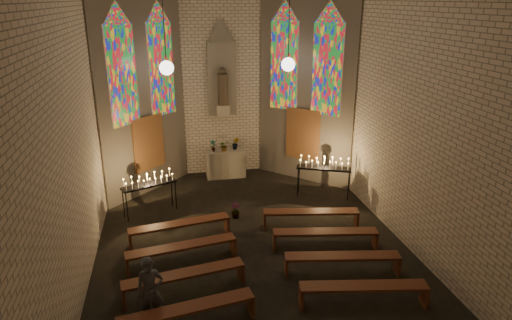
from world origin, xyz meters
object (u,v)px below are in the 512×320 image
(aisle_flower_pot, at_px, (235,211))
(votive_stand_left, at_px, (149,182))
(visitor, at_px, (150,291))
(altar, at_px, (226,163))
(votive_stand_right, at_px, (324,165))

(aisle_flower_pot, height_order, votive_stand_left, votive_stand_left)
(aisle_flower_pot, relative_size, visitor, 0.31)
(altar, distance_m, aisle_flower_pot, 3.39)
(aisle_flower_pot, distance_m, visitor, 4.91)
(votive_stand_left, bearing_deg, aisle_flower_pot, -40.18)
(altar, bearing_deg, visitor, -108.32)
(votive_stand_left, height_order, visitor, visitor)
(aisle_flower_pot, bearing_deg, altar, 87.08)
(votive_stand_right, bearing_deg, votive_stand_left, -154.92)
(altar, bearing_deg, votive_stand_right, -39.85)
(votive_stand_right, bearing_deg, aisle_flower_pot, -139.28)
(aisle_flower_pot, bearing_deg, votive_stand_right, 17.42)
(votive_stand_left, distance_m, visitor, 5.08)
(altar, distance_m, visitor, 8.06)
(altar, bearing_deg, aisle_flower_pot, -92.92)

